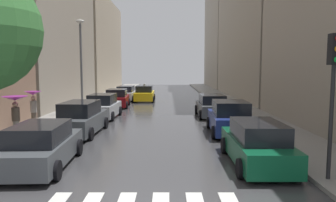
% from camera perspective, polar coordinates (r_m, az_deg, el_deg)
% --- Properties ---
extents(ground_plane, '(28.00, 72.00, 0.04)m').
position_cam_1_polar(ground_plane, '(30.30, -1.12, -0.72)').
color(ground_plane, '#3A3A3C').
extents(sidewalk_left, '(3.00, 72.00, 0.15)m').
position_cam_1_polar(sidewalk_left, '(31.12, -13.18, -0.53)').
color(sidewalk_left, gray).
rests_on(sidewalk_left, ground).
extents(sidewalk_right, '(3.00, 72.00, 0.15)m').
position_cam_1_polar(sidewalk_right, '(30.85, 11.04, -0.54)').
color(sidewalk_right, gray).
rests_on(sidewalk_right, ground).
extents(building_left_far, '(6.00, 21.12, 13.54)m').
position_cam_1_polar(building_left_far, '(51.55, -13.14, 9.42)').
color(building_left_far, '#B2A38C').
rests_on(building_left_far, ground).
extents(building_right_far, '(6.00, 17.61, 24.48)m').
position_cam_1_polar(building_right_far, '(59.02, 10.53, 14.34)').
color(building_right_far, '#9E9384').
rests_on(building_right_far, ground).
extents(parked_car_left_nearest, '(2.15, 4.51, 1.56)m').
position_cam_1_polar(parked_car_left_nearest, '(12.24, -21.13, -7.45)').
color(parked_car_left_nearest, '#474C51').
rests_on(parked_car_left_nearest, ground).
extents(parked_car_left_second, '(2.13, 4.78, 1.73)m').
position_cam_1_polar(parked_car_left_second, '(17.60, -14.86, -3.03)').
color(parked_car_left_second, '#474C51').
rests_on(parked_car_left_second, ground).
extents(parked_car_left_third, '(2.13, 4.17, 1.67)m').
position_cam_1_polar(parked_car_left_third, '(22.77, -11.22, -1.02)').
color(parked_car_left_third, '#B2B7BF').
rests_on(parked_car_left_third, ground).
extents(parked_car_left_fourth, '(2.18, 4.08, 1.60)m').
position_cam_1_polar(parked_car_left_fourth, '(28.91, -8.82, 0.42)').
color(parked_car_left_fourth, maroon).
rests_on(parked_car_left_fourth, ground).
extents(parked_car_left_fifth, '(2.10, 4.24, 1.53)m').
position_cam_1_polar(parked_car_left_fifth, '(34.62, -7.27, 1.29)').
color(parked_car_left_fifth, silver).
rests_on(parked_car_left_fifth, ground).
extents(parked_car_right_nearest, '(2.00, 4.66, 1.58)m').
position_cam_1_polar(parked_car_right_nearest, '(12.13, 15.38, -7.33)').
color(parked_car_right_nearest, '#0C4C2D').
rests_on(parked_car_right_nearest, ground).
extents(parked_car_right_second, '(2.26, 4.35, 1.74)m').
position_cam_1_polar(parked_car_right_second, '(17.43, 10.87, -3.01)').
color(parked_car_right_second, navy).
rests_on(parked_car_right_second, ground).
extents(parked_car_right_third, '(2.10, 4.46, 1.57)m').
position_cam_1_polar(parked_car_right_third, '(23.28, 7.75, -0.90)').
color(parked_car_right_third, '#474C51').
rests_on(parked_car_right_third, ground).
extents(taxi_midroad, '(2.07, 4.38, 1.81)m').
position_cam_1_polar(taxi_midroad, '(33.64, -4.05, 1.26)').
color(taxi_midroad, yellow).
rests_on(taxi_midroad, ground).
extents(pedestrian_by_kerb, '(0.91, 0.91, 2.01)m').
position_cam_1_polar(pedestrian_by_kerb, '(19.60, -22.45, -0.17)').
color(pedestrian_by_kerb, brown).
rests_on(pedestrian_by_kerb, sidewalk_left).
extents(pedestrian_far_side, '(1.16, 1.16, 1.98)m').
position_cam_1_polar(pedestrian_far_side, '(16.88, -25.11, -0.84)').
color(pedestrian_far_side, gray).
rests_on(pedestrian_far_side, sidewalk_left).
extents(traffic_light_right_corner, '(0.30, 0.42, 4.30)m').
position_cam_1_polar(traffic_light_right_corner, '(10.60, 27.14, 4.22)').
color(traffic_light_right_corner, black).
rests_on(traffic_light_right_corner, sidewalk_right).
extents(lamp_post_left, '(0.60, 0.28, 6.68)m').
position_cam_1_polar(lamp_post_left, '(24.10, -14.91, 6.99)').
color(lamp_post_left, '#595B60').
rests_on(lamp_post_left, sidewalk_left).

